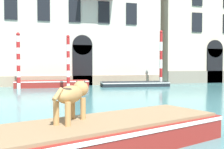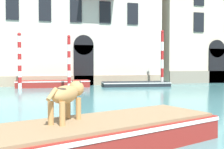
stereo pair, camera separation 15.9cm
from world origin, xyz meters
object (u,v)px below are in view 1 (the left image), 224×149
object	(u,v)px
mooring_pole_2	(18,60)
boat_foreground	(23,148)
boat_moored_near_palazzo	(52,84)
mooring_pole_1	(68,62)
boat_moored_far	(134,84)
dog_on_deck	(72,95)
mooring_pole_0	(161,58)

from	to	relation	value
mooring_pole_2	boat_foreground	bearing A→B (deg)	-84.83
boat_moored_near_palazzo	mooring_pole_1	bearing A→B (deg)	-67.36
mooring_pole_2	boat_moored_far	bearing A→B (deg)	1.66
boat_foreground	mooring_pole_2	size ratio (longest dim) A/B	2.19
boat_foreground	boat_moored_near_palazzo	world-z (taller)	boat_foreground
boat_foreground	dog_on_deck	world-z (taller)	dog_on_deck
mooring_pole_1	mooring_pole_0	bearing A→B (deg)	12.39
dog_on_deck	boat_moored_far	world-z (taller)	dog_on_deck
boat_foreground	boat_moored_near_palazzo	xyz separation A→B (m)	(1.00, 15.78, -0.04)
boat_foreground	mooring_pole_2	xyz separation A→B (m)	(-1.35, 14.92, 1.70)
boat_moored_near_palazzo	mooring_pole_0	world-z (taller)	mooring_pole_0
dog_on_deck	boat_moored_far	bearing A→B (deg)	10.65
boat_foreground	mooring_pole_0	world-z (taller)	mooring_pole_0
boat_foreground	mooring_pole_0	xyz separation A→B (m)	(9.54, 14.86, 1.95)
boat_moored_near_palazzo	mooring_pole_2	bearing A→B (deg)	-157.93
boat_moored_far	mooring_pole_2	xyz separation A→B (m)	(-8.72, -0.25, 1.82)
dog_on_deck	boat_moored_near_palazzo	distance (m)	15.20
boat_moored_far	mooring_pole_0	xyz separation A→B (m)	(2.16, -0.31, 2.07)
mooring_pole_0	mooring_pole_1	world-z (taller)	mooring_pole_0
boat_moored_near_palazzo	boat_moored_far	world-z (taller)	boat_moored_near_palazzo
dog_on_deck	boat_moored_far	xyz separation A→B (m)	(6.48, 14.58, -0.92)
boat_foreground	dog_on_deck	bearing A→B (deg)	14.28
boat_moored_near_palazzo	boat_moored_far	size ratio (longest dim) A/B	1.01
mooring_pole_2	dog_on_deck	bearing A→B (deg)	-81.10
dog_on_deck	mooring_pole_0	distance (m)	16.72
dog_on_deck	boat_moored_near_palazzo	size ratio (longest dim) A/B	0.19
dog_on_deck	boat_moored_far	size ratio (longest dim) A/B	0.19
boat_foreground	boat_moored_near_palazzo	distance (m)	15.81
boat_foreground	mooring_pole_2	world-z (taller)	mooring_pole_2
dog_on_deck	mooring_pole_1	xyz separation A→B (m)	(1.07, 12.60, 0.76)
boat_moored_near_palazzo	mooring_pole_0	bearing A→B (deg)	-4.10
boat_foreground	dog_on_deck	size ratio (longest dim) A/B	8.32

